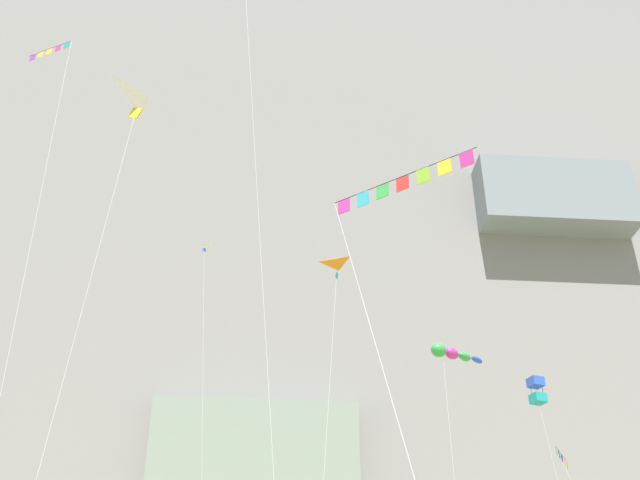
{
  "coord_description": "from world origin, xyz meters",
  "views": [
    {
      "loc": [
        0.33,
        -8.78,
        2.77
      ],
      "look_at": [
        2.54,
        19.04,
        19.69
      ],
      "focal_mm": 43.51,
      "sensor_mm": 36.0,
      "label": 1
    }
  ],
  "objects_px": {
    "kite_windsock_near_cliff": "(451,354)",
    "kite_banner_upper_right": "(404,204)",
    "kite_banner_low_left": "(40,122)",
    "kite_delta_upper_mid": "(338,293)",
    "kite_box_high_right": "(537,391)",
    "kite_banner_front_field": "(572,479)",
    "kite_delta_mid_left": "(145,118)",
    "kite_banner_low_center": "(266,18)",
    "kite_delta_mid_center": "(200,287)"
  },
  "relations": [
    {
      "from": "kite_banner_low_left",
      "to": "kite_delta_mid_center",
      "type": "distance_m",
      "value": 20.33
    },
    {
      "from": "kite_delta_mid_center",
      "to": "kite_windsock_near_cliff",
      "type": "bearing_deg",
      "value": -28.87
    },
    {
      "from": "kite_banner_low_center",
      "to": "kite_banner_upper_right",
      "type": "height_order",
      "value": "kite_banner_low_center"
    },
    {
      "from": "kite_delta_mid_left",
      "to": "kite_banner_low_center",
      "type": "bearing_deg",
      "value": 24.04
    },
    {
      "from": "kite_banner_low_left",
      "to": "kite_windsock_near_cliff",
      "type": "xyz_separation_m",
      "value": [
        20.79,
        11.16,
        -5.82
      ]
    },
    {
      "from": "kite_banner_low_center",
      "to": "kite_box_high_right",
      "type": "xyz_separation_m",
      "value": [
        16.87,
        19.08,
        -9.51
      ]
    },
    {
      "from": "kite_windsock_near_cliff",
      "to": "kite_box_high_right",
      "type": "bearing_deg",
      "value": 32.38
    },
    {
      "from": "kite_banner_low_center",
      "to": "kite_box_high_right",
      "type": "relative_size",
      "value": 1.73
    },
    {
      "from": "kite_delta_upper_mid",
      "to": "kite_banner_upper_right",
      "type": "bearing_deg",
      "value": -90.22
    },
    {
      "from": "kite_delta_upper_mid",
      "to": "kite_delta_mid_left",
      "type": "distance_m",
      "value": 15.63
    },
    {
      "from": "kite_banner_low_left",
      "to": "kite_banner_front_field",
      "type": "bearing_deg",
      "value": 27.97
    },
    {
      "from": "kite_banner_front_field",
      "to": "kite_delta_upper_mid",
      "type": "height_order",
      "value": "kite_delta_upper_mid"
    },
    {
      "from": "kite_banner_low_left",
      "to": "kite_banner_upper_right",
      "type": "xyz_separation_m",
      "value": [
        14.09,
        -10.79,
        -10.92
      ]
    },
    {
      "from": "kite_banner_low_left",
      "to": "kite_windsock_near_cliff",
      "type": "height_order",
      "value": "kite_banner_low_left"
    },
    {
      "from": "kite_windsock_near_cliff",
      "to": "kite_delta_upper_mid",
      "type": "bearing_deg",
      "value": -149.94
    },
    {
      "from": "kite_box_high_right",
      "to": "kite_banner_low_left",
      "type": "bearing_deg",
      "value": -150.81
    },
    {
      "from": "kite_banner_upper_right",
      "to": "kite_delta_upper_mid",
      "type": "height_order",
      "value": "kite_delta_upper_mid"
    },
    {
      "from": "kite_banner_low_center",
      "to": "kite_banner_low_left",
      "type": "relative_size",
      "value": 1.12
    },
    {
      "from": "kite_windsock_near_cliff",
      "to": "kite_delta_mid_left",
      "type": "bearing_deg",
      "value": -131.17
    },
    {
      "from": "kite_banner_low_center",
      "to": "kite_delta_mid_center",
      "type": "distance_m",
      "value": 23.76
    },
    {
      "from": "kite_banner_front_field",
      "to": "kite_windsock_near_cliff",
      "type": "relative_size",
      "value": 0.77
    },
    {
      "from": "kite_banner_low_center",
      "to": "kite_delta_mid_left",
      "type": "xyz_separation_m",
      "value": [
        -4.12,
        -1.84,
        -7.43
      ]
    },
    {
      "from": "kite_banner_upper_right",
      "to": "kite_windsock_near_cliff",
      "type": "xyz_separation_m",
      "value": [
        6.71,
        21.95,
        5.09
      ]
    },
    {
      "from": "kite_banner_upper_right",
      "to": "kite_delta_upper_mid",
      "type": "bearing_deg",
      "value": 89.78
    },
    {
      "from": "kite_box_high_right",
      "to": "kite_banner_upper_right",
      "type": "bearing_deg",
      "value": -116.32
    },
    {
      "from": "kite_banner_low_left",
      "to": "kite_banner_front_field",
      "type": "xyz_separation_m",
      "value": [
        28.04,
        14.89,
        -11.6
      ]
    },
    {
      "from": "kite_banner_low_left",
      "to": "kite_box_high_right",
      "type": "relative_size",
      "value": 1.55
    },
    {
      "from": "kite_box_high_right",
      "to": "kite_banner_low_center",
      "type": "bearing_deg",
      "value": -131.48
    },
    {
      "from": "kite_banner_upper_right",
      "to": "kite_delta_mid_left",
      "type": "bearing_deg",
      "value": 149.41
    },
    {
      "from": "kite_box_high_right",
      "to": "kite_delta_mid_left",
      "type": "height_order",
      "value": "kite_delta_mid_left"
    },
    {
      "from": "kite_delta_upper_mid",
      "to": "kite_delta_mid_left",
      "type": "bearing_deg",
      "value": -122.09
    },
    {
      "from": "kite_delta_mid_left",
      "to": "kite_windsock_near_cliff",
      "type": "xyz_separation_m",
      "value": [
        14.94,
        17.08,
        -1.48
      ]
    },
    {
      "from": "kite_delta_mid_left",
      "to": "kite_banner_front_field",
      "type": "bearing_deg",
      "value": 43.17
    },
    {
      "from": "kite_delta_upper_mid",
      "to": "kite_banner_front_field",
      "type": "bearing_deg",
      "value": 28.6
    },
    {
      "from": "kite_delta_mid_left",
      "to": "kite_delta_upper_mid",
      "type": "bearing_deg",
      "value": 57.91
    },
    {
      "from": "kite_banner_low_center",
      "to": "kite_delta_upper_mid",
      "type": "bearing_deg",
      "value": 69.84
    },
    {
      "from": "kite_banner_low_center",
      "to": "kite_box_high_right",
      "type": "distance_m",
      "value": 27.19
    },
    {
      "from": "kite_windsock_near_cliff",
      "to": "kite_banner_upper_right",
      "type": "bearing_deg",
      "value": -106.99
    },
    {
      "from": "kite_banner_low_left",
      "to": "kite_delta_upper_mid",
      "type": "relative_size",
      "value": 1.38
    },
    {
      "from": "kite_banner_low_center",
      "to": "kite_banner_low_left",
      "type": "distance_m",
      "value": 11.21
    },
    {
      "from": "kite_banner_upper_right",
      "to": "kite_windsock_near_cliff",
      "type": "relative_size",
      "value": 0.77
    },
    {
      "from": "kite_banner_front_field",
      "to": "kite_delta_mid_left",
      "type": "relative_size",
      "value": 0.71
    },
    {
      "from": "kite_banner_upper_right",
      "to": "kite_delta_mid_left",
      "type": "relative_size",
      "value": 0.72
    },
    {
      "from": "kite_banner_front_field",
      "to": "kite_delta_mid_left",
      "type": "xyz_separation_m",
      "value": [
        -22.19,
        -20.81,
        7.25
      ]
    },
    {
      "from": "kite_banner_low_center",
      "to": "kite_delta_upper_mid",
      "type": "height_order",
      "value": "kite_banner_low_center"
    },
    {
      "from": "kite_banner_front_field",
      "to": "kite_box_high_right",
      "type": "distance_m",
      "value": 5.31
    },
    {
      "from": "kite_delta_upper_mid",
      "to": "kite_box_high_right",
      "type": "height_order",
      "value": "kite_delta_upper_mid"
    },
    {
      "from": "kite_banner_upper_right",
      "to": "kite_delta_upper_mid",
      "type": "xyz_separation_m",
      "value": [
        0.07,
        18.11,
        6.62
      ]
    },
    {
      "from": "kite_banner_upper_right",
      "to": "kite_banner_front_field",
      "type": "bearing_deg",
      "value": 61.48
    },
    {
      "from": "kite_banner_low_left",
      "to": "kite_banner_front_field",
      "type": "height_order",
      "value": "kite_banner_low_left"
    }
  ]
}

